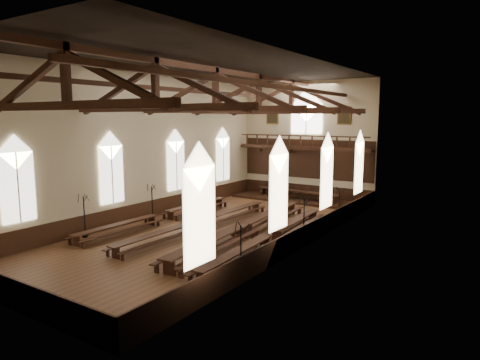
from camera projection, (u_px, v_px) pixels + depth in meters
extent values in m
plane|color=brown|center=(217.00, 231.00, 26.47)|extent=(26.00, 26.00, 0.00)
plane|color=beige|center=(306.00, 141.00, 36.51)|extent=(12.00, 0.00, 12.00)
plane|color=beige|center=(145.00, 146.00, 29.01)|extent=(0.00, 26.00, 26.00)
plane|color=beige|center=(308.00, 155.00, 22.49)|extent=(0.00, 26.00, 26.00)
plane|color=black|center=(215.00, 65.00, 25.03)|extent=(26.00, 26.00, 0.00)
cube|color=#371E10|center=(305.00, 191.00, 37.11)|extent=(11.90, 0.08, 1.20)
cube|color=#371E10|center=(7.00, 292.00, 15.66)|extent=(11.90, 0.08, 1.20)
cube|color=#371E10|center=(147.00, 210.00, 29.62)|extent=(0.08, 25.90, 1.20)
cube|color=#371E10|center=(305.00, 235.00, 23.15)|extent=(0.08, 25.90, 1.20)
cube|color=white|center=(18.00, 188.00, 21.73)|extent=(0.05, 1.80, 3.60)
cube|color=white|center=(15.00, 152.00, 21.48)|extent=(0.05, 1.80, 1.80)
cylinder|color=beige|center=(18.00, 188.00, 21.71)|extent=(0.08, 0.08, 3.60)
cube|color=white|center=(112.00, 175.00, 26.70)|extent=(0.05, 1.80, 3.60)
cube|color=white|center=(110.00, 146.00, 26.44)|extent=(0.05, 1.80, 1.80)
cylinder|color=beige|center=(112.00, 175.00, 26.68)|extent=(0.08, 0.08, 3.60)
cube|color=white|center=(176.00, 166.00, 31.66)|extent=(0.05, 1.80, 3.60)
cube|color=white|center=(176.00, 141.00, 31.41)|extent=(0.05, 1.80, 1.80)
cylinder|color=beige|center=(177.00, 166.00, 31.64)|extent=(0.08, 0.08, 3.60)
cube|color=white|center=(223.00, 159.00, 36.63)|extent=(0.05, 1.80, 3.60)
cube|color=white|center=(223.00, 138.00, 36.37)|extent=(0.05, 1.80, 1.80)
cylinder|color=beige|center=(224.00, 159.00, 36.61)|extent=(0.08, 0.08, 3.60)
cube|color=white|center=(200.00, 217.00, 15.33)|extent=(0.05, 1.80, 3.60)
cube|color=white|center=(199.00, 167.00, 15.07)|extent=(0.05, 1.80, 1.80)
cylinder|color=beige|center=(199.00, 216.00, 15.35)|extent=(0.08, 0.08, 3.60)
cube|color=white|center=(279.00, 192.00, 20.30)|extent=(0.05, 1.80, 3.60)
cube|color=white|center=(279.00, 155.00, 20.04)|extent=(0.05, 1.80, 1.80)
cylinder|color=beige|center=(278.00, 192.00, 20.32)|extent=(0.08, 0.08, 3.60)
cube|color=white|center=(327.00, 178.00, 25.26)|extent=(0.05, 1.80, 3.60)
cube|color=white|center=(328.00, 147.00, 25.00)|extent=(0.05, 1.80, 1.80)
cylinder|color=beige|center=(326.00, 178.00, 25.28)|extent=(0.08, 0.08, 3.60)
cube|color=white|center=(359.00, 168.00, 30.23)|extent=(0.05, 1.80, 3.60)
cube|color=white|center=(360.00, 143.00, 29.97)|extent=(0.05, 1.80, 1.80)
cylinder|color=beige|center=(358.00, 168.00, 30.25)|extent=(0.08, 0.08, 3.60)
cube|color=white|center=(306.00, 119.00, 36.17)|extent=(2.80, 0.05, 2.40)
cube|color=white|center=(307.00, 105.00, 36.00)|extent=(2.80, 0.05, 2.80)
cylinder|color=beige|center=(306.00, 119.00, 36.14)|extent=(0.10, 0.10, 2.40)
cube|color=#3B2012|center=(303.00, 148.00, 36.06)|extent=(11.80, 1.20, 0.20)
cube|color=#371E10|center=(306.00, 159.00, 36.68)|extent=(11.80, 0.10, 3.30)
cube|color=#3B2012|center=(300.00, 136.00, 35.46)|extent=(11.60, 0.12, 0.10)
cube|color=#3B2012|center=(300.00, 147.00, 35.59)|extent=(11.60, 0.12, 0.10)
cube|color=#3B2012|center=(260.00, 149.00, 38.87)|extent=(0.35, 0.40, 0.50)
cube|color=#3B2012|center=(289.00, 150.00, 37.24)|extent=(0.35, 0.40, 0.50)
cube|color=#3B2012|center=(321.00, 151.00, 35.61)|extent=(0.35, 0.40, 0.50)
cube|color=#3B2012|center=(357.00, 153.00, 33.98)|extent=(0.35, 0.40, 0.50)
cube|color=brown|center=(272.00, 116.00, 37.92)|extent=(1.15, 0.06, 1.45)
cube|color=black|center=(272.00, 116.00, 37.89)|extent=(0.95, 0.04, 1.25)
cube|color=brown|center=(344.00, 116.00, 34.34)|extent=(1.15, 0.06, 1.45)
cube|color=black|center=(344.00, 116.00, 34.31)|extent=(0.95, 0.04, 1.25)
cube|color=#3B2012|center=(67.00, 106.00, 17.13)|extent=(11.70, 0.35, 0.35)
cube|color=#3B2012|center=(65.00, 72.00, 16.94)|extent=(0.30, 0.30, 2.40)
cube|color=#3B2012|center=(25.00, 86.00, 18.56)|extent=(5.44, 0.26, 2.40)
cube|color=#3B2012|center=(115.00, 79.00, 15.44)|extent=(5.44, 0.26, 2.40)
cube|color=#3B2012|center=(156.00, 108.00, 21.27)|extent=(11.70, 0.35, 0.35)
cube|color=#3B2012|center=(155.00, 81.00, 21.08)|extent=(0.30, 0.30, 2.40)
cube|color=#3B2012|center=(116.00, 92.00, 22.70)|extent=(5.44, 0.26, 2.40)
cube|color=#3B2012|center=(201.00, 87.00, 19.58)|extent=(5.44, 0.26, 2.40)
cube|color=#3B2012|center=(216.00, 110.00, 25.41)|extent=(11.70, 0.35, 0.35)
cube|color=#3B2012|center=(215.00, 87.00, 25.22)|extent=(0.30, 0.30, 2.40)
cube|color=#3B2012|center=(179.00, 96.00, 26.84)|extent=(5.44, 0.26, 2.40)
cube|color=#3B2012|center=(257.00, 93.00, 23.71)|extent=(5.44, 0.26, 2.40)
cube|color=#3B2012|center=(259.00, 111.00, 29.54)|extent=(11.70, 0.35, 0.35)
cube|color=#3B2012|center=(259.00, 92.00, 29.36)|extent=(0.30, 0.30, 2.40)
cube|color=#3B2012|center=(225.00, 99.00, 30.98)|extent=(5.44, 0.26, 2.40)
cube|color=#3B2012|center=(297.00, 96.00, 27.85)|extent=(5.44, 0.26, 2.40)
cube|color=#3B2012|center=(291.00, 112.00, 33.68)|extent=(11.70, 0.35, 0.35)
cube|color=#3B2012|center=(291.00, 95.00, 33.50)|extent=(0.30, 0.30, 2.40)
cube|color=#3B2012|center=(260.00, 101.00, 35.12)|extent=(5.44, 0.26, 2.40)
cube|color=#3B2012|center=(326.00, 99.00, 31.99)|extent=(5.44, 0.26, 2.40)
cube|color=#3B2012|center=(173.00, 89.00, 27.04)|extent=(0.25, 25.70, 0.25)
cube|color=#3B2012|center=(265.00, 85.00, 23.40)|extent=(0.25, 25.70, 0.25)
cube|color=#3B2012|center=(215.00, 70.00, 25.08)|extent=(0.30, 25.70, 0.30)
cube|color=#3B2012|center=(118.00, 225.00, 25.38)|extent=(0.68, 6.23, 0.07)
cube|color=#3B2012|center=(77.00, 241.00, 23.11)|extent=(0.53, 0.08, 0.60)
cube|color=#3B2012|center=(152.00, 221.00, 27.75)|extent=(0.53, 0.08, 0.60)
cube|color=#3B2012|center=(118.00, 231.00, 25.44)|extent=(0.12, 5.51, 0.07)
cube|color=#3B2012|center=(112.00, 228.00, 25.72)|extent=(0.30, 6.22, 0.05)
cube|color=#3B2012|center=(70.00, 242.00, 23.40)|extent=(0.20, 0.06, 0.35)
cube|color=#3B2012|center=(146.00, 221.00, 28.11)|extent=(0.20, 0.06, 0.35)
cube|color=#3B2012|center=(124.00, 230.00, 25.12)|extent=(0.30, 6.22, 0.05)
cube|color=#3B2012|center=(83.00, 245.00, 22.79)|extent=(0.20, 0.06, 0.35)
cube|color=#3B2012|center=(158.00, 224.00, 27.50)|extent=(0.20, 0.06, 0.35)
cube|color=#3B2012|center=(196.00, 204.00, 31.51)|extent=(0.68, 6.23, 0.07)
cube|color=#3B2012|center=(171.00, 215.00, 29.24)|extent=(0.53, 0.08, 0.60)
cube|color=#3B2012|center=(219.00, 202.00, 33.87)|extent=(0.53, 0.08, 0.60)
cube|color=#3B2012|center=(196.00, 209.00, 31.57)|extent=(0.12, 5.51, 0.07)
cube|color=#3B2012|center=(191.00, 206.00, 31.85)|extent=(0.30, 6.22, 0.05)
cube|color=#3B2012|center=(164.00, 216.00, 29.52)|extent=(0.20, 0.06, 0.35)
cube|color=#3B2012|center=(214.00, 203.00, 34.23)|extent=(0.20, 0.06, 0.35)
cube|color=#3B2012|center=(202.00, 208.00, 31.24)|extent=(0.30, 6.22, 0.05)
cube|color=#3B2012|center=(176.00, 218.00, 28.92)|extent=(0.20, 0.06, 0.35)
cube|color=#3B2012|center=(225.00, 204.00, 33.62)|extent=(0.20, 0.06, 0.35)
cube|color=#3B2012|center=(158.00, 233.00, 23.40)|extent=(0.72, 6.32, 0.07)
cube|color=#3B2012|center=(117.00, 253.00, 21.09)|extent=(0.54, 0.08, 0.60)
cube|color=#3B2012|center=(191.00, 228.00, 25.80)|extent=(0.54, 0.08, 0.60)
cube|color=#3B2012|center=(158.00, 241.00, 23.46)|extent=(0.15, 5.59, 0.07)
cube|color=#3B2012|center=(150.00, 237.00, 23.74)|extent=(0.34, 6.32, 0.05)
cube|color=#3B2012|center=(109.00, 254.00, 21.38)|extent=(0.20, 0.07, 0.35)
cube|color=#3B2012|center=(185.00, 229.00, 26.16)|extent=(0.20, 0.07, 0.35)
cube|color=#3B2012|center=(165.00, 240.00, 23.12)|extent=(0.34, 6.32, 0.05)
cube|color=#3B2012|center=(124.00, 258.00, 20.76)|extent=(0.20, 0.07, 0.35)
cube|color=#3B2012|center=(199.00, 232.00, 25.54)|extent=(0.20, 0.07, 0.35)
cube|color=#3B2012|center=(233.00, 210.00, 29.52)|extent=(0.72, 6.32, 0.07)
cube|color=#3B2012|center=(208.00, 223.00, 27.22)|extent=(0.54, 0.08, 0.60)
cube|color=#3B2012|center=(255.00, 207.00, 31.92)|extent=(0.54, 0.08, 0.60)
cube|color=#3B2012|center=(233.00, 215.00, 29.58)|extent=(0.15, 5.59, 0.07)
cube|color=#3B2012|center=(227.00, 212.00, 29.87)|extent=(0.34, 6.32, 0.05)
cube|color=#3B2012|center=(201.00, 224.00, 27.51)|extent=(0.20, 0.07, 0.35)
cube|color=#3B2012|center=(249.00, 208.00, 32.29)|extent=(0.20, 0.07, 0.35)
cube|color=#3B2012|center=(240.00, 214.00, 29.25)|extent=(0.34, 6.32, 0.05)
cube|color=#3B2012|center=(215.00, 226.00, 26.89)|extent=(0.20, 0.07, 0.35)
cube|color=#3B2012|center=(261.00, 210.00, 31.67)|extent=(0.20, 0.07, 0.35)
cube|color=#3B2012|center=(206.00, 238.00, 21.96)|extent=(1.36, 7.60, 0.09)
cube|color=#3B2012|center=(159.00, 265.00, 19.20)|extent=(0.65, 0.14, 0.72)
cube|color=#3B2012|center=(242.00, 232.00, 24.84)|extent=(0.65, 0.14, 0.72)
cube|color=#3B2012|center=(206.00, 248.00, 22.03)|extent=(0.62, 6.69, 0.09)
cube|color=#3B2012|center=(195.00, 243.00, 22.33)|extent=(0.91, 7.57, 0.06)
cube|color=#3B2012|center=(147.00, 266.00, 19.50)|extent=(0.25, 0.09, 0.42)
cube|color=#3B2012|center=(232.00, 232.00, 25.22)|extent=(0.25, 0.09, 0.42)
cube|color=#3B2012|center=(217.00, 246.00, 21.69)|extent=(0.91, 7.57, 0.06)
cube|color=#3B2012|center=(170.00, 271.00, 18.86)|extent=(0.25, 0.09, 0.42)
cube|color=#3B2012|center=(252.00, 235.00, 24.59)|extent=(0.25, 0.09, 0.42)
cube|color=#3B2012|center=(275.00, 212.00, 28.09)|extent=(1.36, 7.60, 0.09)
cube|color=#3B2012|center=(247.00, 229.00, 25.33)|extent=(0.65, 0.14, 0.72)
cube|color=#3B2012|center=(297.00, 209.00, 30.96)|extent=(0.65, 0.14, 0.72)
cube|color=#3B2012|center=(275.00, 220.00, 28.16)|extent=(0.62, 6.69, 0.09)
cube|color=#3B2012|center=(266.00, 216.00, 28.45)|extent=(0.91, 7.57, 0.06)
cube|color=#3B2012|center=(237.00, 231.00, 25.62)|extent=(0.25, 0.09, 0.42)
cube|color=#3B2012|center=(289.00, 210.00, 31.35)|extent=(0.25, 0.09, 0.42)
cube|color=#3B2012|center=(284.00, 218.00, 27.81)|extent=(0.91, 7.57, 0.06)
cube|color=#3B2012|center=(257.00, 234.00, 24.99)|extent=(0.25, 0.09, 0.42)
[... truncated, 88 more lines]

